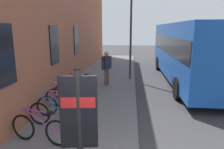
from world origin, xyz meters
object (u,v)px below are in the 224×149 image
(bicycle_mid_rack, at_px, (76,90))
(street_lamp, at_px, (131,30))
(bicycle_far_end, at_px, (40,129))
(bicycle_beside_lamp, at_px, (55,114))
(transit_info_sign, at_px, (79,122))
(bicycle_nearest_sign, at_px, (63,105))
(bicycle_leaning_wall, at_px, (69,97))
(pedestrian_near_bus, at_px, (107,65))
(bicycle_under_window, at_px, (79,85))
(city_bus, at_px, (188,49))

(bicycle_mid_rack, bearing_deg, street_lamp, -30.54)
(bicycle_far_end, bearing_deg, street_lamp, -17.27)
(bicycle_beside_lamp, distance_m, bicycle_mid_rack, 2.50)
(bicycle_mid_rack, relative_size, transit_info_sign, 0.71)
(bicycle_nearest_sign, bearing_deg, bicycle_beside_lamp, -179.13)
(bicycle_beside_lamp, xyz_separation_m, bicycle_leaning_wall, (1.67, 0.07, -0.00))
(bicycle_leaning_wall, height_order, street_lamp, street_lamp)
(bicycle_mid_rack, height_order, pedestrian_near_bus, pedestrian_near_bus)
(bicycle_beside_lamp, height_order, bicycle_mid_rack, same)
(bicycle_mid_rack, height_order, bicycle_under_window, same)
(bicycle_beside_lamp, distance_m, bicycle_nearest_sign, 0.75)
(bicycle_beside_lamp, relative_size, street_lamp, 0.37)
(transit_info_sign, height_order, street_lamp, street_lamp)
(city_bus, distance_m, pedestrian_near_bus, 4.91)
(bicycle_leaning_wall, xyz_separation_m, transit_info_sign, (-4.59, -1.62, 1.21))
(transit_info_sign, xyz_separation_m, pedestrian_near_bus, (7.75, 0.53, -0.50))
(city_bus, xyz_separation_m, street_lamp, (-0.26, 3.30, 1.08))
(bicycle_mid_rack, bearing_deg, city_bus, -53.61)
(bicycle_leaning_wall, relative_size, transit_info_sign, 0.74)
(pedestrian_near_bus, bearing_deg, bicycle_under_window, 142.89)
(bicycle_far_end, relative_size, bicycle_mid_rack, 1.02)
(bicycle_far_end, xyz_separation_m, city_bus, (7.57, -5.57, 1.41))
(bicycle_far_end, relative_size, pedestrian_near_bus, 0.97)
(bicycle_nearest_sign, relative_size, street_lamp, 0.37)
(bicycle_leaning_wall, xyz_separation_m, bicycle_under_window, (1.70, 0.02, 0.00))
(bicycle_under_window, relative_size, transit_info_sign, 0.74)
(bicycle_nearest_sign, bearing_deg, transit_info_sign, -157.10)
(bicycle_leaning_wall, relative_size, bicycle_mid_rack, 1.03)
(city_bus, relative_size, pedestrian_near_bus, 5.83)
(bicycle_nearest_sign, distance_m, street_lamp, 6.52)
(bicycle_nearest_sign, height_order, city_bus, city_bus)
(bicycle_leaning_wall, bearing_deg, street_lamp, -26.27)
(bicycle_beside_lamp, relative_size, bicycle_nearest_sign, 1.00)
(bicycle_beside_lamp, height_order, pedestrian_near_bus, pedestrian_near_bus)
(transit_info_sign, xyz_separation_m, street_lamp, (9.26, -0.69, 1.28))
(transit_info_sign, relative_size, pedestrian_near_bus, 1.33)
(bicycle_nearest_sign, distance_m, bicycle_mid_rack, 1.75)
(transit_info_sign, xyz_separation_m, city_bus, (9.53, -3.99, 0.20))
(bicycle_nearest_sign, bearing_deg, pedestrian_near_bus, -14.11)
(transit_info_sign, height_order, city_bus, city_bus)
(bicycle_beside_lamp, relative_size, transit_info_sign, 0.73)
(bicycle_mid_rack, bearing_deg, pedestrian_near_bus, -24.23)
(bicycle_far_end, relative_size, bicycle_beside_lamp, 0.99)
(transit_info_sign, relative_size, street_lamp, 0.50)
(bicycle_beside_lamp, bearing_deg, bicycle_mid_rack, 0.78)
(bicycle_mid_rack, xyz_separation_m, pedestrian_near_bus, (2.32, -1.05, 0.71))
(bicycle_under_window, distance_m, city_bus, 6.64)
(bicycle_mid_rack, distance_m, bicycle_under_window, 0.87)
(city_bus, bearing_deg, pedestrian_near_bus, 111.49)
(bicycle_beside_lamp, relative_size, bicycle_under_window, 1.00)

